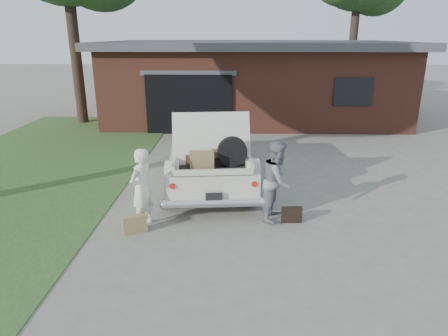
{
  "coord_description": "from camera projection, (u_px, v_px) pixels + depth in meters",
  "views": [
    {
      "loc": [
        0.2,
        -6.78,
        3.58
      ],
      "look_at": [
        0.0,
        0.6,
        1.1
      ],
      "focal_mm": 32.0,
      "sensor_mm": 36.0,
      "label": 1
    }
  ],
  "objects": [
    {
      "name": "ground",
      "position": [
        223.0,
        233.0,
        7.57
      ],
      "size": [
        90.0,
        90.0,
        0.0
      ],
      "primitive_type": "plane",
      "color": "gray",
      "rests_on": "ground"
    },
    {
      "name": "grass_strip",
      "position": [
        19.0,
        176.0,
        10.55
      ],
      "size": [
        6.0,
        16.0,
        0.02
      ],
      "primitive_type": "cube",
      "color": "#2D4C1E",
      "rests_on": "ground"
    },
    {
      "name": "house",
      "position": [
        253.0,
        79.0,
        17.89
      ],
      "size": [
        12.8,
        7.8,
        3.3
      ],
      "color": "brown",
      "rests_on": "ground"
    },
    {
      "name": "sedan",
      "position": [
        209.0,
        152.0,
        10.14
      ],
      "size": [
        2.43,
        5.21,
        2.01
      ],
      "rotation": [
        0.0,
        0.0,
        0.1
      ],
      "color": "beige",
      "rests_on": "ground"
    },
    {
      "name": "woman_left",
      "position": [
        141.0,
        188.0,
        7.62
      ],
      "size": [
        0.58,
        0.68,
        1.57
      ],
      "primitive_type": "imported",
      "rotation": [
        0.0,
        0.0,
        -2.0
      ],
      "color": "white",
      "rests_on": "ground"
    },
    {
      "name": "woman_right",
      "position": [
        277.0,
        181.0,
        7.94
      ],
      "size": [
        0.83,
        0.94,
        1.62
      ],
      "primitive_type": "imported",
      "rotation": [
        0.0,
        0.0,
        1.26
      ],
      "color": "slate",
      "rests_on": "ground"
    },
    {
      "name": "suitcase_left",
      "position": [
        135.0,
        224.0,
        7.52
      ],
      "size": [
        0.47,
        0.31,
        0.35
      ],
      "primitive_type": "cube",
      "rotation": [
        0.0,
        0.0,
        0.41
      ],
      "color": "#9C804F",
      "rests_on": "ground"
    },
    {
      "name": "suitcase_right",
      "position": [
        292.0,
        215.0,
        7.97
      ],
      "size": [
        0.41,
        0.15,
        0.31
      ],
      "primitive_type": "cube",
      "rotation": [
        0.0,
        0.0,
        0.06
      ],
      "color": "black",
      "rests_on": "ground"
    }
  ]
}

